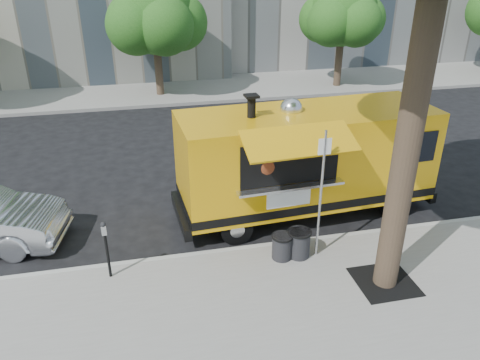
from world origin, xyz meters
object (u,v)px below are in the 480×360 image
(parking_meter, at_px, (106,243))
(sign_post, at_px, (321,188))
(food_truck, at_px, (305,159))
(trash_bin_left, at_px, (282,246))
(far_tree_b, at_px, (154,14))
(trash_bin_right, at_px, (299,243))
(far_tree_c, at_px, (343,12))

(parking_meter, bearing_deg, sign_post, -2.52)
(food_truck, distance_m, trash_bin_left, 2.64)
(far_tree_b, distance_m, food_truck, 12.69)
(sign_post, bearing_deg, far_tree_b, 100.15)
(trash_bin_right, bearing_deg, food_truck, 68.40)
(parking_meter, xyz_separation_m, trash_bin_right, (4.15, -0.15, -0.49))
(sign_post, xyz_separation_m, trash_bin_right, (-0.40, 0.05, -1.36))
(sign_post, bearing_deg, parking_meter, 177.48)
(far_tree_c, distance_m, food_truck, 13.45)
(sign_post, bearing_deg, food_truck, 78.79)
(parking_meter, bearing_deg, trash_bin_right, -2.10)
(parking_meter, xyz_separation_m, food_truck, (4.97, 1.92, 0.59))
(far_tree_c, bearing_deg, sign_post, -114.81)
(food_truck, bearing_deg, far_tree_c, 59.40)
(far_tree_b, xyz_separation_m, parking_meter, (-2.00, -14.05, -2.85))
(far_tree_c, relative_size, food_truck, 0.75)
(far_tree_b, relative_size, food_truck, 0.80)
(trash_bin_left, bearing_deg, trash_bin_right, -0.48)
(sign_post, bearing_deg, far_tree_c, 65.19)
(far_tree_b, height_order, trash_bin_left, far_tree_b)
(trash_bin_left, bearing_deg, parking_meter, 177.73)
(far_tree_b, bearing_deg, sign_post, -79.85)
(trash_bin_right, bearing_deg, parking_meter, 177.90)
(far_tree_c, distance_m, trash_bin_left, 16.01)
(far_tree_b, distance_m, parking_meter, 14.48)
(trash_bin_left, bearing_deg, sign_post, -3.66)
(food_truck, xyz_separation_m, trash_bin_right, (-0.82, -2.07, -1.08))
(food_truck, bearing_deg, trash_bin_right, -115.20)
(sign_post, bearing_deg, trash_bin_left, 176.34)
(far_tree_c, distance_m, trash_bin_right, 15.83)
(sign_post, height_order, parking_meter, sign_post)
(sign_post, xyz_separation_m, parking_meter, (-4.55, 0.20, -0.87))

